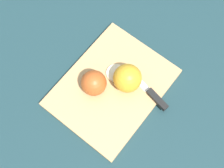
# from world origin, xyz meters

# --- Properties ---
(ground_plane) EXTENTS (4.00, 4.00, 0.00)m
(ground_plane) POSITION_xyz_m (0.00, 0.00, 0.00)
(ground_plane) COLOR #193338
(cutting_board) EXTENTS (0.33, 0.27, 0.02)m
(cutting_board) POSITION_xyz_m (0.00, 0.00, 0.01)
(cutting_board) COLOR tan
(cutting_board) RESTS_ON ground_plane
(apple_half_left) EXTENTS (0.07, 0.07, 0.07)m
(apple_half_left) POSITION_xyz_m (-0.03, 0.04, 0.05)
(apple_half_left) COLOR #AD4C1E
(apple_half_left) RESTS_ON cutting_board
(apple_half_right) EXTENTS (0.08, 0.08, 0.08)m
(apple_half_right) POSITION_xyz_m (0.03, -0.03, 0.05)
(apple_half_right) COLOR gold
(apple_half_right) RESTS_ON cutting_board
(knife) EXTENTS (0.06, 0.15, 0.02)m
(knife) POSITION_xyz_m (0.04, -0.11, 0.02)
(knife) COLOR silver
(knife) RESTS_ON cutting_board
(apple_slice) EXTENTS (0.05, 0.05, 0.01)m
(apple_slice) POSITION_xyz_m (0.04, 0.01, 0.02)
(apple_slice) COLOR beige
(apple_slice) RESTS_ON cutting_board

